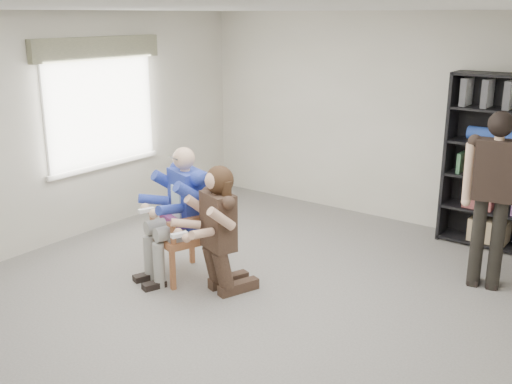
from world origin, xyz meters
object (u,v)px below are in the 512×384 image
Objects in this scene: armchair at (182,228)px; standing_man at (492,203)px; seated_man at (181,213)px; kneeling_woman at (216,233)px.

armchair is 0.60× the size of standing_man.
seated_man reaches higher than armchair.
seated_man is at bearing 0.00° from armchair.
kneeling_woman is (0.58, -0.12, -0.06)m from seated_man.
kneeling_woman reaches higher than armchair.
armchair is 0.77× the size of seated_man.
standing_man is at bearing 51.50° from seated_man.
standing_man is (2.15, 1.78, 0.26)m from kneeling_woman.
seated_man is 0.78× the size of standing_man.
standing_man is at bearing 51.50° from armchair.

